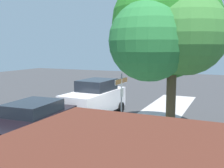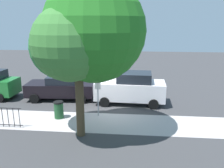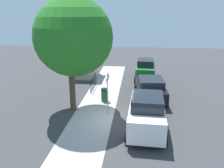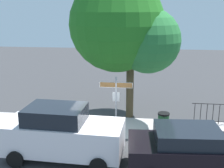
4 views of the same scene
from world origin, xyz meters
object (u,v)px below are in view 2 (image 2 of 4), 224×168
at_px(car_black, 62,87).
at_px(trash_bin, 59,110).
at_px(car_white, 131,88).
at_px(street_sign, 98,84).
at_px(shade_tree, 83,36).

height_order(car_black, trash_bin, car_black).
bearing_deg(car_white, street_sign, 55.06).
relative_size(street_sign, car_white, 0.59).
bearing_deg(car_white, trash_bin, 38.16).
relative_size(street_sign, trash_bin, 2.80).
xyz_separation_m(car_white, car_black, (4.86, -0.45, -0.18)).
distance_m(street_sign, shade_tree, 3.51).
distance_m(shade_tree, car_black, 6.84).
height_order(shade_tree, trash_bin, shade_tree).
xyz_separation_m(shade_tree, car_black, (2.75, -4.96, -3.82)).
xyz_separation_m(street_sign, trash_bin, (2.19, 0.50, -1.41)).
bearing_deg(shade_tree, street_sign, -97.66).
bearing_deg(trash_bin, shade_tree, 139.53).
distance_m(street_sign, trash_bin, 2.65).
bearing_deg(shade_tree, car_white, -115.03).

